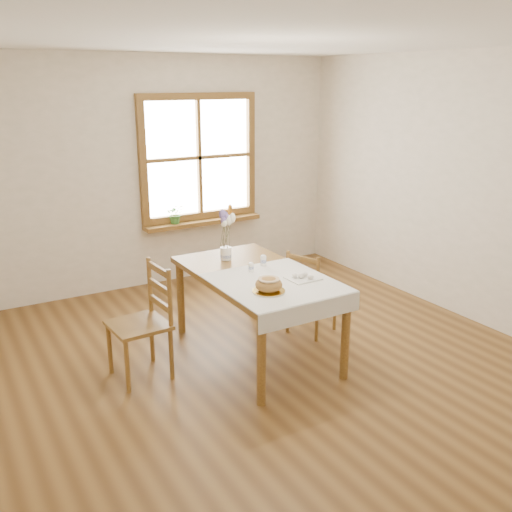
{
  "coord_description": "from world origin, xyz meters",
  "views": [
    {
      "loc": [
        -2.32,
        -3.64,
        2.32
      ],
      "look_at": [
        0.0,
        0.3,
        0.9
      ],
      "focal_mm": 40.0,
      "sensor_mm": 36.0,
      "label": 1
    }
  ],
  "objects_px": {
    "chair_right": "(312,291)",
    "flower_vase": "(226,254)",
    "dining_table": "(256,282)",
    "chair_left": "(138,323)",
    "bread_plate": "(269,291)"
  },
  "relations": [
    {
      "from": "chair_right",
      "to": "flower_vase",
      "type": "xyz_separation_m",
      "value": [
        -0.75,
        0.31,
        0.4
      ]
    },
    {
      "from": "flower_vase",
      "to": "chair_right",
      "type": "bearing_deg",
      "value": -22.49
    },
    {
      "from": "chair_right",
      "to": "bread_plate",
      "type": "bearing_deg",
      "value": 103.26
    },
    {
      "from": "chair_right",
      "to": "bread_plate",
      "type": "distance_m",
      "value": 1.1
    },
    {
      "from": "chair_right",
      "to": "chair_left",
      "type": "bearing_deg",
      "value": 68.51
    },
    {
      "from": "chair_left",
      "to": "flower_vase",
      "type": "distance_m",
      "value": 1.07
    },
    {
      "from": "chair_right",
      "to": "flower_vase",
      "type": "bearing_deg",
      "value": 45.63
    },
    {
      "from": "chair_right",
      "to": "bread_plate",
      "type": "xyz_separation_m",
      "value": [
        -0.85,
        -0.6,
        0.36
      ]
    },
    {
      "from": "dining_table",
      "to": "chair_left",
      "type": "distance_m",
      "value": 1.04
    },
    {
      "from": "dining_table",
      "to": "bread_plate",
      "type": "relative_size",
      "value": 6.53
    },
    {
      "from": "bread_plate",
      "to": "chair_left",
      "type": "bearing_deg",
      "value": 145.38
    },
    {
      "from": "dining_table",
      "to": "chair_right",
      "type": "distance_m",
      "value": 0.75
    },
    {
      "from": "flower_vase",
      "to": "dining_table",
      "type": "bearing_deg",
      "value": -82.88
    },
    {
      "from": "bread_plate",
      "to": "flower_vase",
      "type": "distance_m",
      "value": 0.92
    },
    {
      "from": "dining_table",
      "to": "chair_left",
      "type": "xyz_separation_m",
      "value": [
        -1.01,
        0.12,
        -0.2
      ]
    }
  ]
}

